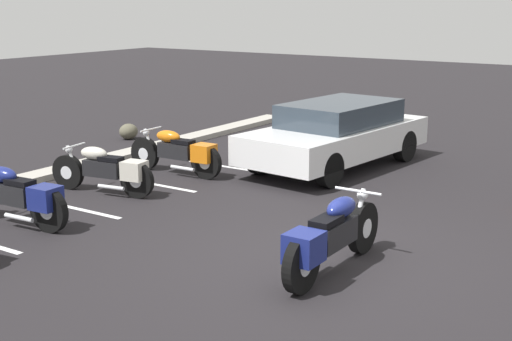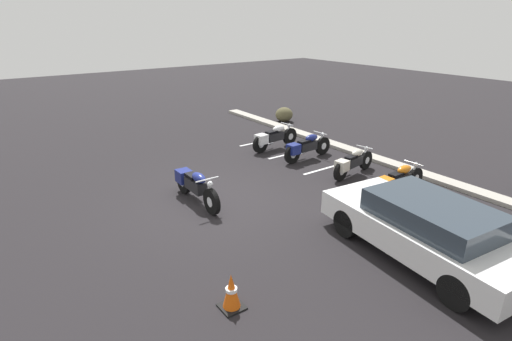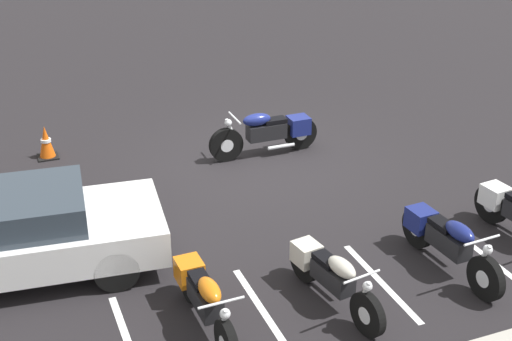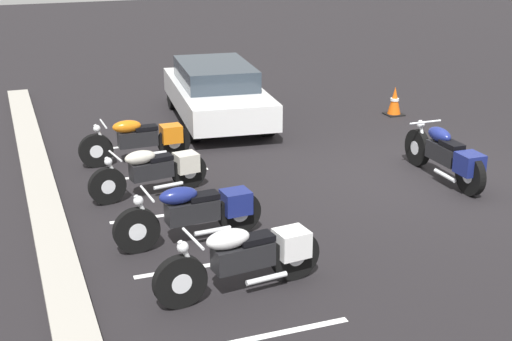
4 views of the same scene
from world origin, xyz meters
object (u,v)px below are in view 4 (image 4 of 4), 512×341
Objects in this scene: parked_bike_3 at (141,139)px; car_white at (216,91)px; motorcycle_navy_featured at (447,155)px; parked_bike_1 at (197,211)px; parked_bike_2 at (155,170)px; traffic_cone at (395,102)px; parked_bike_0 at (248,256)px.

parked_bike_3 is 3.11m from car_white.
motorcycle_navy_featured is 1.05× the size of parked_bike_1.
motorcycle_navy_featured is 1.12× the size of parked_bike_2.
parked_bike_3 is 3.16× the size of traffic_cone.
parked_bike_0 is (-2.43, 4.53, -0.01)m from motorcycle_navy_featured.
motorcycle_navy_featured reaches higher than traffic_cone.
car_white reaches higher than motorcycle_navy_featured.
car_white reaches higher than parked_bike_0.
parked_bike_1 is at bearing -89.30° from parked_bike_0.
parked_bike_2 is (3.56, 0.35, -0.03)m from parked_bike_0.
parked_bike_3 is at bearing -103.65° from parked_bike_2.
motorcycle_navy_featured is at bearing -173.83° from parked_bike_1.
motorcycle_navy_featured is 4.80m from parked_bike_1.
car_white reaches higher than parked_bike_1.
car_white is (2.22, -2.17, 0.24)m from parked_bike_3.
parked_bike_1 is 1.03× the size of parked_bike_3.
car_white is at bearing -129.42° from parked_bike_2.
car_white is 4.15m from traffic_cone.
car_white reaches higher than parked_bike_3.
parked_bike_2 reaches higher than traffic_cone.
parked_bike_0 is 1.05× the size of parked_bike_3.
traffic_cone is at bearing -19.27° from motorcycle_navy_featured.
parked_bike_3 is (1.76, -0.13, 0.01)m from parked_bike_2.
parked_bike_1 reaches higher than traffic_cone.
parked_bike_2 is 3.05× the size of traffic_cone.
parked_bike_2 is at bearing -89.57° from parked_bike_1.
parked_bike_3 is at bearing 101.62° from traffic_cone.
motorcycle_navy_featured is 1.03× the size of parked_bike_0.
parked_bike_0 is 7.79m from car_white.
motorcycle_navy_featured reaches higher than parked_bike_3.
parked_bike_1 is at bearing 88.79° from parked_bike_3.
traffic_cone is at bearing -144.93° from parked_bike_1.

